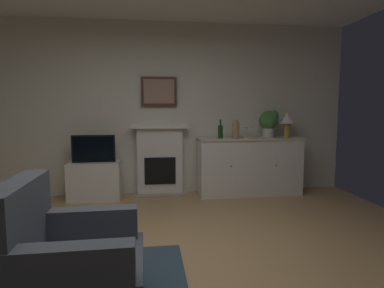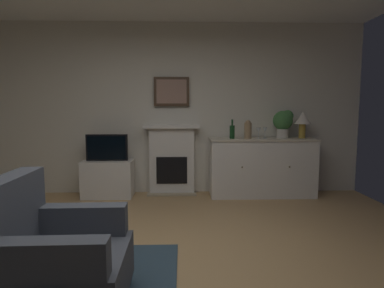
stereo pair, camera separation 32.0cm
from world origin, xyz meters
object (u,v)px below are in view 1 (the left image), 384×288
Objects in this scene: framed_picture at (159,91)px; tv_set at (94,149)px; vase_decorative at (236,129)px; fireplace_unit at (160,160)px; wine_glass_left at (246,130)px; table_lamp at (287,120)px; armchair at (67,265)px; tv_cabinet at (95,181)px; potted_plant_small at (269,121)px; wine_glass_center at (252,130)px; wine_bottle at (220,131)px; sideboard_cabinet at (249,166)px.

framed_picture is 1.32m from tv_set.
fireplace_unit is at bearing 168.91° from vase_decorative.
table_lamp is at bearing 4.35° from wine_glass_left.
armchair is (-1.83, -2.83, -0.66)m from vase_decorative.
potted_plant_small reaches higher than tv_cabinet.
tv_cabinet is at bearing 179.43° from wine_glass_center.
table_lamp is 2.42× the size of wine_glass_center.
table_lamp is 3.11m from tv_cabinet.
framed_picture is 1.32m from vase_decorative.
framed_picture reaches higher than wine_bottle.
table_lamp is at bearing 2.57° from wine_bottle.
framed_picture is 1.47m from wine_glass_left.
fireplace_unit is at bearing 172.78° from sideboard_cabinet.
framed_picture is 0.34× the size of sideboard_cabinet.
vase_decorative is 0.45× the size of tv_set.
framed_picture is at bearing 170.96° from sideboard_cabinet.
vase_decorative is at bearing -0.28° from wine_bottle.
tv_set is at bearing 178.77° from wine_bottle.
wine_bottle is 1.91m from tv_set.
wine_bottle is at bearing 179.72° from vase_decorative.
tv_set is at bearing -179.80° from sideboard_cabinet.
wine_glass_center is 0.59× the size of vase_decorative.
potted_plant_small is at bearing 13.42° from wine_glass_left.
wine_glass_center reaches higher than sideboard_cabinet.
vase_decorative is 2.15m from tv_set.
vase_decorative is at bearing -176.62° from table_lamp.
table_lamp reaches higher than tv_set.
potted_plant_small reaches higher than wine_glass_center.
tv_set is 2.91m from armchair.
table_lamp reaches higher than vase_decorative.
tv_set is (-2.98, -0.01, -0.41)m from table_lamp.
vase_decorative is at bearing -11.09° from fireplace_unit.
wine_glass_center is at bearing -9.20° from framed_picture.
wine_glass_center reaches higher than tv_set.
wine_glass_left is at bearing -11.77° from framed_picture.
vase_decorative is at bearing -1.74° from tv_cabinet.
table_lamp reaches higher than tv_cabinet.
armchair is at bearing -119.31° from wine_bottle.
vase_decorative is (-0.85, -0.05, -0.14)m from table_lamp.
tv_set reaches higher than armchair.
wine_bottle reaches higher than wine_glass_left.
wine_bottle reaches higher than tv_set.
fireplace_unit is at bearing 9.45° from tv_cabinet.
wine_glass_left is at bearing -166.58° from potted_plant_small.
fireplace_unit is 1.20× the size of armchair.
sideboard_cabinet is 9.86× the size of wine_glass_left.
wine_bottle reaches higher than fireplace_unit.
fireplace_unit is at bearing 174.95° from table_lamp.
table_lamp reaches higher than wine_glass_center.
wine_glass_center is (0.11, 0.04, 0.00)m from wine_glass_left.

